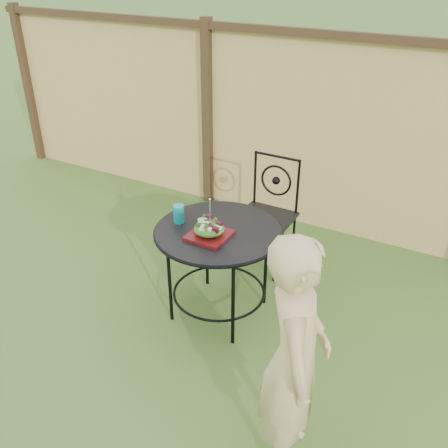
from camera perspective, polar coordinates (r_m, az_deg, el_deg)
name	(u,v)px	position (r m, az deg, el deg)	size (l,w,h in m)	color
ground	(211,366)	(3.50, -1.46, -15.95)	(60.00, 60.00, 0.00)	#2B4717
fence	(332,136)	(4.74, 12.22, 9.76)	(8.00, 0.12, 1.90)	#E4C370
patio_table	(219,246)	(3.59, -0.62, -2.57)	(0.92, 0.92, 0.72)	black
patio_chair	(267,210)	(4.27, 4.99, 1.57)	(0.46, 0.46, 0.95)	black
diner	(295,359)	(2.56, 8.08, -15.02)	(0.51, 0.34, 1.40)	tan
salad_plate	(209,235)	(3.43, -1.69, -1.29)	(0.27, 0.27, 0.02)	#40090E
salad	(209,229)	(3.40, -1.71, -0.54)	(0.21, 0.21, 0.08)	#235614
fork	(210,212)	(3.34, -1.59, 1.35)	(0.01, 0.01, 0.18)	silver
drinking_glass	(179,214)	(3.59, -5.18, 1.18)	(0.08, 0.08, 0.14)	#0B8389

